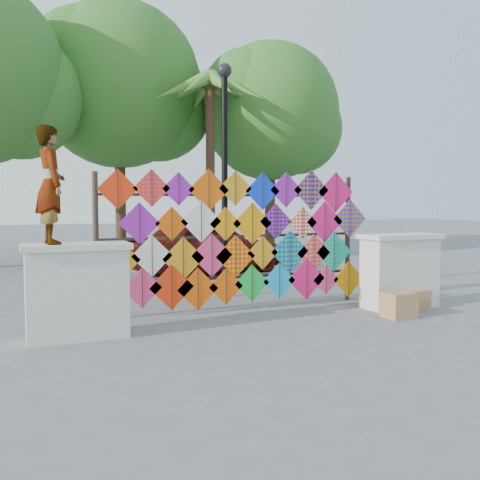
{
  "coord_description": "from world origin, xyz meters",
  "views": [
    {
      "loc": [
        -3.49,
        -7.58,
        1.82
      ],
      "look_at": [
        0.02,
        0.6,
        1.2
      ],
      "focal_mm": 40.0,
      "sensor_mm": 36.0,
      "label": 1
    }
  ],
  "objects_px": {
    "lamppost": "(225,157)",
    "sedan": "(208,246)",
    "kite_rack": "(244,239)",
    "vendor_woman": "(50,185)"
  },
  "relations": [
    {
      "from": "lamppost",
      "to": "sedan",
      "type": "bearing_deg",
      "value": 75.74
    },
    {
      "from": "kite_rack",
      "to": "lamppost",
      "type": "height_order",
      "value": "lamppost"
    },
    {
      "from": "kite_rack",
      "to": "lamppost",
      "type": "xyz_separation_m",
      "value": [
        0.16,
        1.28,
        1.48
      ]
    },
    {
      "from": "sedan",
      "to": "lamppost",
      "type": "bearing_deg",
      "value": 151.64
    },
    {
      "from": "kite_rack",
      "to": "lamppost",
      "type": "relative_size",
      "value": 1.11
    },
    {
      "from": "vendor_woman",
      "to": "kite_rack",
      "type": "bearing_deg",
      "value": -81.58
    },
    {
      "from": "kite_rack",
      "to": "lamppost",
      "type": "bearing_deg",
      "value": 83.05
    },
    {
      "from": "kite_rack",
      "to": "vendor_woman",
      "type": "relative_size",
      "value": 3.22
    },
    {
      "from": "kite_rack",
      "to": "vendor_woman",
      "type": "distance_m",
      "value": 3.39
    },
    {
      "from": "kite_rack",
      "to": "sedan",
      "type": "relative_size",
      "value": 1.2
    }
  ]
}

